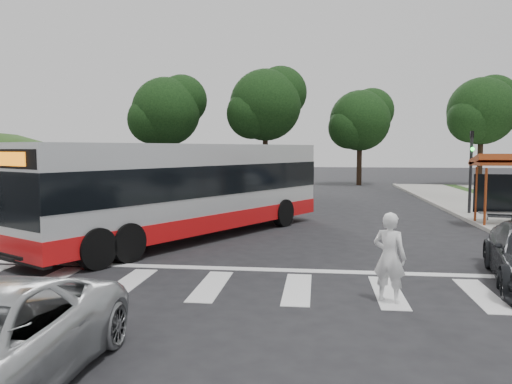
# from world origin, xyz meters

# --- Properties ---
(ground) EXTENTS (140.00, 140.00, 0.00)m
(ground) POSITION_xyz_m (0.00, 0.00, 0.00)
(ground) COLOR black
(ground) RESTS_ON ground
(sidewalk_east) EXTENTS (4.00, 40.00, 0.12)m
(sidewalk_east) POSITION_xyz_m (11.00, 8.00, 0.06)
(sidewalk_east) COLOR gray
(sidewalk_east) RESTS_ON ground
(curb_east) EXTENTS (0.30, 40.00, 0.15)m
(curb_east) POSITION_xyz_m (9.00, 8.00, 0.07)
(curb_east) COLOR #9E9991
(curb_east) RESTS_ON ground
(crosswalk_ladder) EXTENTS (18.00, 2.60, 0.01)m
(crosswalk_ladder) POSITION_xyz_m (0.00, -5.00, 0.01)
(crosswalk_ladder) COLOR silver
(crosswalk_ladder) RESTS_ON ground
(traffic_signal_ne_short) EXTENTS (0.18, 0.37, 4.00)m
(traffic_signal_ne_short) POSITION_xyz_m (9.60, 8.49, 2.48)
(traffic_signal_ne_short) COLOR black
(traffic_signal_ne_short) RESTS_ON ground
(tree_ne_a) EXTENTS (6.16, 5.74, 9.30)m
(tree_ne_a) POSITION_xyz_m (16.08, 28.06, 6.39)
(tree_ne_a) COLOR black
(tree_ne_a) RESTS_ON parking_lot
(tree_north_a) EXTENTS (6.60, 6.15, 10.17)m
(tree_north_a) POSITION_xyz_m (-1.92, 26.07, 6.92)
(tree_north_a) COLOR black
(tree_north_a) RESTS_ON ground
(tree_north_b) EXTENTS (5.72, 5.33, 8.43)m
(tree_north_b) POSITION_xyz_m (6.07, 28.06, 5.66)
(tree_north_b) COLOR black
(tree_north_b) RESTS_ON ground
(tree_north_c) EXTENTS (6.16, 5.74, 9.30)m
(tree_north_c) POSITION_xyz_m (-9.92, 24.06, 6.29)
(tree_north_c) COLOR black
(tree_north_c) RESTS_ON ground
(transit_bus) EXTENTS (8.70, 12.63, 3.33)m
(transit_bus) POSITION_xyz_m (-2.11, 1.10, 1.66)
(transit_bus) COLOR #BABDBF
(transit_bus) RESTS_ON ground
(pedestrian) EXTENTS (0.82, 0.72, 1.88)m
(pedestrian) POSITION_xyz_m (3.92, -5.72, 0.94)
(pedestrian) COLOR white
(pedestrian) RESTS_ON ground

